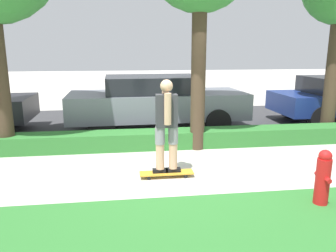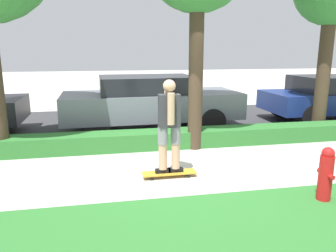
# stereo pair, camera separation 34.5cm
# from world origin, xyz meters

# --- Properties ---
(ground_plane) EXTENTS (60.00, 60.00, 0.00)m
(ground_plane) POSITION_xyz_m (0.00, 0.00, 0.00)
(ground_plane) COLOR #BCB7AD
(street_asphalt) EXTENTS (18.48, 5.00, 0.01)m
(street_asphalt) POSITION_xyz_m (0.00, 4.20, 0.00)
(street_asphalt) COLOR #38383A
(street_asphalt) RESTS_ON ground_plane
(hedge_row) EXTENTS (18.48, 0.60, 0.38)m
(hedge_row) POSITION_xyz_m (0.00, 1.60, 0.19)
(hedge_row) COLOR #2D702D
(hedge_row) RESTS_ON ground_plane
(skateboard) EXTENTS (0.93, 0.24, 0.09)m
(skateboard) POSITION_xyz_m (-0.21, -0.18, 0.07)
(skateboard) COLOR gold
(skateboard) RESTS_ON ground_plane
(skater_person) EXTENTS (0.48, 0.41, 1.60)m
(skater_person) POSITION_xyz_m (-0.21, -0.18, 0.94)
(skater_person) COLOR black
(skater_person) RESTS_ON skateboard
(parked_car_middle) EXTENTS (4.85, 2.03, 1.46)m
(parked_car_middle) POSITION_xyz_m (-0.03, 3.44, 0.78)
(parked_car_middle) COLOR slate
(parked_car_middle) RESTS_ON ground_plane
(fire_hydrant) EXTENTS (0.20, 0.32, 0.81)m
(fire_hydrant) POSITION_xyz_m (1.83, -1.49, 0.41)
(fire_hydrant) COLOR red
(fire_hydrant) RESTS_ON ground_plane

